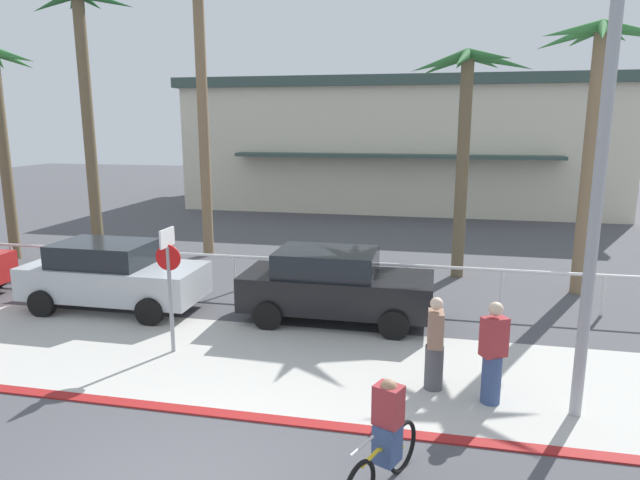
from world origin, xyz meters
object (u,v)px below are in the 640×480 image
(cyclist_yellow_0, at_px, (386,438))
(palm_tree_3, at_px, (199,48))
(palm_tree_4, at_px, (466,108))
(palm_tree_5, at_px, (595,93))
(car_silver_1, at_px, (112,275))
(palm_tree_2, at_px, (83,63))
(streetlight_curb, at_px, (607,145))
(pedestrian_0, at_px, (435,348))
(stop_sign_bike_lane, at_px, (169,273))
(car_black_2, at_px, (335,285))
(pedestrian_1, at_px, (493,357))

(cyclist_yellow_0, bearing_deg, palm_tree_3, 122.52)
(palm_tree_4, xyz_separation_m, cyclist_yellow_0, (-1.20, -10.41, -4.29))
(palm_tree_4, distance_m, palm_tree_5, 3.29)
(cyclist_yellow_0, bearing_deg, palm_tree_4, 83.43)
(palm_tree_5, distance_m, car_silver_1, 13.00)
(palm_tree_4, bearing_deg, car_silver_1, -150.60)
(palm_tree_3, distance_m, car_silver_1, 8.43)
(palm_tree_5, height_order, cyclist_yellow_0, palm_tree_5)
(car_silver_1, bearing_deg, palm_tree_2, 127.21)
(palm_tree_2, bearing_deg, streetlight_curb, -29.57)
(car_silver_1, xyz_separation_m, pedestrian_0, (7.88, -2.76, -0.09))
(stop_sign_bike_lane, distance_m, streetlight_curb, 7.95)
(palm_tree_5, relative_size, car_silver_1, 1.61)
(car_silver_1, bearing_deg, palm_tree_3, 90.07)
(palm_tree_5, distance_m, cyclist_yellow_0, 11.33)
(palm_tree_2, xyz_separation_m, palm_tree_4, (11.57, 0.75, -1.37))
(stop_sign_bike_lane, distance_m, car_silver_1, 3.58)
(stop_sign_bike_lane, xyz_separation_m, palm_tree_2, (-5.76, 6.25, 4.67))
(palm_tree_3, relative_size, car_silver_1, 2.11)
(car_black_2, bearing_deg, pedestrian_1, -45.96)
(cyclist_yellow_0, xyz_separation_m, pedestrian_1, (1.51, 2.55, 0.13))
(palm_tree_2, distance_m, car_silver_1, 7.47)
(stop_sign_bike_lane, relative_size, pedestrian_1, 1.45)
(stop_sign_bike_lane, distance_m, pedestrian_1, 6.23)
(car_black_2, height_order, pedestrian_0, car_black_2)
(palm_tree_4, height_order, car_black_2, palm_tree_4)
(cyclist_yellow_0, bearing_deg, stop_sign_bike_lane, 143.59)
(palm_tree_2, relative_size, pedestrian_0, 5.09)
(streetlight_curb, height_order, car_black_2, streetlight_curb)
(stop_sign_bike_lane, distance_m, palm_tree_2, 9.70)
(stop_sign_bike_lane, bearing_deg, palm_tree_3, 108.51)
(palm_tree_4, distance_m, car_black_2, 6.76)
(streetlight_curb, height_order, palm_tree_3, palm_tree_3)
(cyclist_yellow_0, height_order, pedestrian_1, pedestrian_1)
(palm_tree_4, bearing_deg, cyclist_yellow_0, -96.57)
(palm_tree_2, bearing_deg, car_black_2, -23.44)
(car_black_2, bearing_deg, streetlight_curb, -39.40)
(car_black_2, xyz_separation_m, pedestrian_1, (3.26, -3.37, -0.05))
(palm_tree_2, xyz_separation_m, palm_tree_5, (14.68, -0.24, -1.05))
(car_black_2, bearing_deg, stop_sign_bike_lane, -138.67)
(car_silver_1, bearing_deg, car_black_2, 3.10)
(palm_tree_2, xyz_separation_m, car_silver_1, (3.07, -4.04, -5.48))
(streetlight_curb, distance_m, palm_tree_3, 13.99)
(pedestrian_0, bearing_deg, streetlight_curb, -16.99)
(stop_sign_bike_lane, relative_size, palm_tree_4, 0.39)
(streetlight_curb, relative_size, pedestrian_1, 4.25)
(stop_sign_bike_lane, height_order, palm_tree_5, palm_tree_5)
(palm_tree_4, distance_m, pedestrian_0, 8.66)
(palm_tree_2, distance_m, pedestrian_0, 14.04)
(palm_tree_3, xyz_separation_m, car_black_2, (5.56, -5.55, -6.07))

